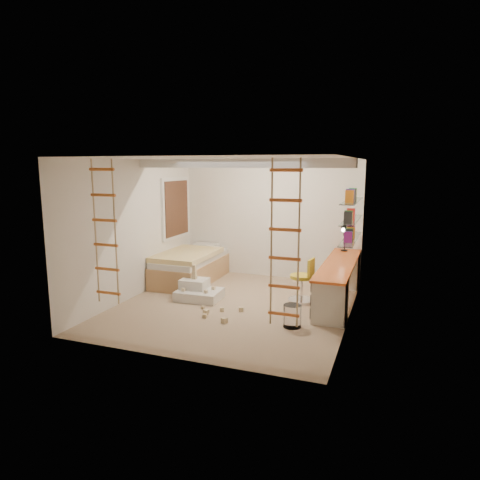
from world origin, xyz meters
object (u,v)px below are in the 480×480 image
at_px(bed, 191,266).
at_px(play_platform, 198,291).
at_px(desk, 339,281).
at_px(swivel_chair, 303,286).

bearing_deg(bed, play_platform, -57.32).
bearing_deg(play_platform, bed, 122.68).
bearing_deg(desk, play_platform, -164.28).
relative_size(bed, swivel_chair, 2.43).
bearing_deg(bed, desk, -6.49).
bearing_deg(swivel_chair, desk, 19.51).
relative_size(desk, play_platform, 3.34).
relative_size(bed, play_platform, 2.39).
distance_m(swivel_chair, play_platform, 1.96).
xyz_separation_m(bed, swivel_chair, (2.58, -0.58, -0.03)).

